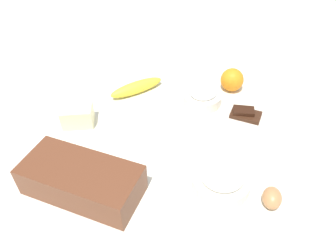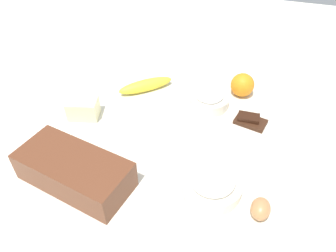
# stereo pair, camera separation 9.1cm
# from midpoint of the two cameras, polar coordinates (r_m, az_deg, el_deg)

# --- Properties ---
(ground_plane) EXTENTS (2.40, 2.40, 0.02)m
(ground_plane) POSITION_cam_midpoint_polar(r_m,az_deg,el_deg) (0.94, -2.76, -2.40)
(ground_plane) COLOR silver
(loaf_pan) EXTENTS (0.30, 0.18, 0.08)m
(loaf_pan) POSITION_cam_midpoint_polar(r_m,az_deg,el_deg) (0.81, -18.09, -9.10)
(loaf_pan) COLOR brown
(loaf_pan) RESTS_ON ground_plane
(flour_bowl) EXTENTS (0.15, 0.15, 0.06)m
(flour_bowl) POSITION_cam_midpoint_polar(r_m,az_deg,el_deg) (0.80, 6.15, -9.30)
(flour_bowl) COLOR silver
(flour_bowl) RESTS_ON ground_plane
(sugar_bowl) EXTENTS (0.12, 0.12, 0.06)m
(sugar_bowl) POSITION_cam_midpoint_polar(r_m,az_deg,el_deg) (1.04, 3.58, 5.15)
(sugar_bowl) COLOR silver
(sugar_bowl) RESTS_ON ground_plane
(banana) EXTENTS (0.17, 0.16, 0.04)m
(banana) POSITION_cam_midpoint_polar(r_m,az_deg,el_deg) (1.10, -7.92, 6.65)
(banana) COLOR yellow
(banana) RESTS_ON ground_plane
(orange_fruit) EXTENTS (0.08, 0.08, 0.08)m
(orange_fruit) POSITION_cam_midpoint_polar(r_m,az_deg,el_deg) (1.11, 8.89, 7.95)
(orange_fruit) COLOR orange
(orange_fruit) RESTS_ON ground_plane
(butter_block) EXTENTS (0.10, 0.08, 0.06)m
(butter_block) POSITION_cam_midpoint_polar(r_m,az_deg,el_deg) (1.01, -18.15, 1.59)
(butter_block) COLOR #F4EDB2
(butter_block) RESTS_ON ground_plane
(egg_near_butter) EXTENTS (0.05, 0.06, 0.04)m
(egg_near_butter) POSITION_cam_midpoint_polar(r_m,az_deg,el_deg) (0.79, 14.65, -12.29)
(egg_near_butter) COLOR #BA7E4C
(egg_near_butter) RESTS_ON ground_plane
(chocolate_plate) EXTENTS (0.13, 0.13, 0.03)m
(chocolate_plate) POSITION_cam_midpoint_polar(r_m,az_deg,el_deg) (1.01, 10.91, 1.59)
(chocolate_plate) COLOR silver
(chocolate_plate) RESTS_ON ground_plane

